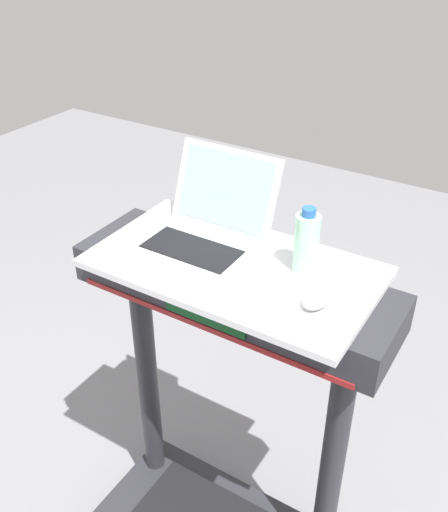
% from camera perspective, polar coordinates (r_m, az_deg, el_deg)
% --- Properties ---
extents(desk_board, '(0.75, 0.42, 0.02)m').
position_cam_1_polar(desk_board, '(1.54, 0.98, -1.04)').
color(desk_board, silver).
rests_on(desk_board, treadmill_base).
extents(laptop, '(0.32, 0.32, 0.24)m').
position_cam_1_polar(laptop, '(1.60, -1.84, 2.65)').
color(laptop, '#B7B7BC').
rests_on(laptop, desk_board).
extents(computer_mouse, '(0.07, 0.10, 0.03)m').
position_cam_1_polar(computer_mouse, '(1.40, 9.10, -4.07)').
color(computer_mouse, '#B2B2B7').
rests_on(computer_mouse, desk_board).
extents(water_bottle, '(0.06, 0.06, 0.18)m').
position_cam_1_polar(water_bottle, '(1.48, 8.06, 1.32)').
color(water_bottle, '#9EDBB2').
rests_on(water_bottle, desk_board).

